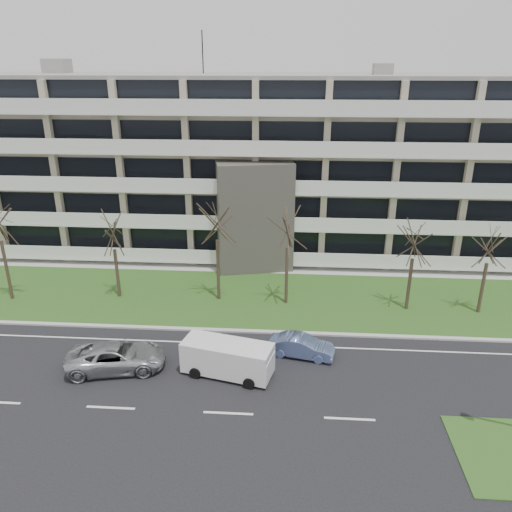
{
  "coord_description": "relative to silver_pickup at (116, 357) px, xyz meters",
  "views": [
    {
      "loc": [
        2.81,
        -20.09,
        16.45
      ],
      "look_at": [
        0.68,
        10.0,
        4.52
      ],
      "focal_mm": 35.0,
      "sensor_mm": 36.0,
      "label": 1
    }
  ],
  "objects": [
    {
      "name": "lane_edge_line",
      "position": [
        6.79,
        3.09,
        -0.76
      ],
      "size": [
        90.0,
        0.12,
        0.01
      ],
      "primitive_type": "cube",
      "color": "white",
      "rests_on": "ground"
    },
    {
      "name": "tree_2",
      "position": [
        -2.87,
        9.06,
        4.45
      ],
      "size": [
        3.35,
        3.35,
        6.71
      ],
      "color": "#382B21",
      "rests_on": "ground"
    },
    {
      "name": "blue_sedan",
      "position": [
        10.48,
        2.08,
        -0.13
      ],
      "size": [
        4.04,
        2.07,
        1.27
      ],
      "primitive_type": "imported",
      "rotation": [
        0.0,
        0.0,
        1.38
      ],
      "color": "#758BCC",
      "rests_on": "ground"
    },
    {
      "name": "sidewalk",
      "position": [
        6.79,
        15.09,
        -0.73
      ],
      "size": [
        90.0,
        2.0,
        0.08
      ],
      "primitive_type": "cube",
      "color": "#B2B2AD",
      "rests_on": "ground"
    },
    {
      "name": "apartment_building",
      "position": [
        6.78,
        21.9,
        6.85
      ],
      "size": [
        60.5,
        15.1,
        18.75
      ],
      "color": "beige",
      "rests_on": "ground"
    },
    {
      "name": "tree_6",
      "position": [
        22.86,
        8.38,
        4.38
      ],
      "size": [
        3.32,
        3.32,
        6.63
      ],
      "color": "#382B21",
      "rests_on": "ground"
    },
    {
      "name": "tree_4",
      "position": [
        9.48,
        8.89,
        5.23
      ],
      "size": [
        3.86,
        3.86,
        7.71
      ],
      "color": "#382B21",
      "rests_on": "ground"
    },
    {
      "name": "ground",
      "position": [
        6.79,
        -3.41,
        -0.77
      ],
      "size": [
        160.0,
        160.0,
        0.0
      ],
      "primitive_type": "plane",
      "color": "black",
      "rests_on": "ground"
    },
    {
      "name": "curb",
      "position": [
        6.79,
        4.59,
        -0.71
      ],
      "size": [
        90.0,
        0.35,
        0.12
      ],
      "primitive_type": "cube",
      "color": "#B2B2AD",
      "rests_on": "ground"
    },
    {
      "name": "white_van",
      "position": [
        6.42,
        -0.08,
        0.39
      ],
      "size": [
        5.28,
        2.97,
        1.94
      ],
      "rotation": [
        0.0,
        0.0,
        -0.24
      ],
      "color": "white",
      "rests_on": "ground"
    },
    {
      "name": "tree_3",
      "position": [
        4.56,
        9.18,
        5.66
      ],
      "size": [
        4.13,
        4.13,
        8.26
      ],
      "color": "#382B21",
      "rests_on": "ground"
    },
    {
      "name": "tree_5",
      "position": [
        17.97,
        8.54,
        4.55
      ],
      "size": [
        3.42,
        3.42,
        6.85
      ],
      "color": "#382B21",
      "rests_on": "ground"
    },
    {
      "name": "silver_pickup",
      "position": [
        0.0,
        0.0,
        0.0
      ],
      "size": [
        5.9,
        3.58,
        1.53
      ],
      "primitive_type": "imported",
      "rotation": [
        0.0,
        0.0,
        1.77
      ],
      "color": "#B3B6BB",
      "rests_on": "ground"
    },
    {
      "name": "grass_verge",
      "position": [
        6.79,
        9.59,
        -0.74
      ],
      "size": [
        90.0,
        10.0,
        0.06
      ],
      "primitive_type": "cube",
      "color": "#314E1A",
      "rests_on": "ground"
    }
  ]
}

